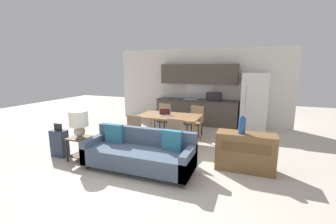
{
  "coord_description": "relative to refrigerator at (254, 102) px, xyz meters",
  "views": [
    {
      "loc": [
        1.88,
        -3.55,
        2.01
      ],
      "look_at": [
        -0.05,
        1.5,
        0.95
      ],
      "focal_mm": 24.0,
      "sensor_mm": 36.0,
      "label": 1
    }
  ],
  "objects": [
    {
      "name": "couch",
      "position": [
        -2.08,
        -4.01,
        -0.6
      ],
      "size": [
        2.2,
        0.8,
        0.84
      ],
      "color": "#3D2D1E",
      "rests_on": "ground_plane"
    },
    {
      "name": "dining_chair_near_left",
      "position": [
        -2.69,
        -3.01,
        -0.44
      ],
      "size": [
        0.46,
        0.46,
        0.89
      ],
      "rotation": [
        0.0,
        0.0,
        3.03
      ],
      "color": "#997A56",
      "rests_on": "ground_plane"
    },
    {
      "name": "dining_chair_far_left",
      "position": [
        -2.67,
        -1.33,
        -0.44
      ],
      "size": [
        0.46,
        0.46,
        0.89
      ],
      "rotation": [
        0.0,
        0.0,
        -0.1
      ],
      "color": "#997A56",
      "rests_on": "ground_plane"
    },
    {
      "name": "refrigerator",
      "position": [
        0.0,
        0.0,
        0.0
      ],
      "size": [
        0.81,
        0.7,
        1.86
      ],
      "color": "white",
      "rests_on": "ground_plane"
    },
    {
      "name": "dining_table",
      "position": [
        -2.15,
        -2.17,
        -0.25
      ],
      "size": [
        1.68,
        0.98,
        0.74
      ],
      "color": "olive",
      "rests_on": "ground_plane"
    },
    {
      "name": "laptop",
      "position": [
        -2.25,
        -2.25,
        -0.14
      ],
      "size": [
        0.4,
        0.36,
        0.2
      ],
      "rotation": [
        0.0,
        0.0,
        0.42
      ],
      "color": "#B7BABC",
      "rests_on": "dining_table"
    },
    {
      "name": "dining_chair_far_right",
      "position": [
        -1.6,
        -1.36,
        -0.44
      ],
      "size": [
        0.46,
        0.46,
        0.89
      ],
      "rotation": [
        0.0,
        0.0,
        -0.1
      ],
      "color": "#997A56",
      "rests_on": "ground_plane"
    },
    {
      "name": "kitchen_counter",
      "position": [
        -1.9,
        0.08,
        -0.09
      ],
      "size": [
        2.92,
        0.65,
        2.15
      ],
      "color": "#4C443D",
      "rests_on": "ground_plane"
    },
    {
      "name": "dining_chair_near_right",
      "position": [
        -1.62,
        -3.03,
        -0.44
      ],
      "size": [
        0.48,
        0.48,
        0.89
      ],
      "rotation": [
        0.0,
        0.0,
        2.99
      ],
      "color": "#997A56",
      "rests_on": "ground_plane"
    },
    {
      "name": "ground_plane",
      "position": [
        -1.91,
        -4.25,
        -0.93
      ],
      "size": [
        20.0,
        20.0,
        0.0
      ],
      "primitive_type": "plane",
      "color": "beige"
    },
    {
      "name": "vase",
      "position": [
        -0.2,
        -3.36,
        -0.01
      ],
      "size": [
        0.13,
        0.13,
        0.35
      ],
      "color": "#234C84",
      "rests_on": "credenza"
    },
    {
      "name": "credenza",
      "position": [
        -0.11,
        -3.32,
        -0.55
      ],
      "size": [
        1.13,
        0.44,
        0.76
      ],
      "color": "brown",
      "rests_on": "ground_plane"
    },
    {
      "name": "wall_back",
      "position": [
        -1.91,
        0.38,
        0.42
      ],
      "size": [
        6.4,
        0.07,
        2.7
      ],
      "color": "silver",
      "rests_on": "ground_plane"
    },
    {
      "name": "suitcase",
      "position": [
        -4.13,
        -4.08,
        -0.62
      ],
      "size": [
        0.37,
        0.22,
        0.78
      ],
      "color": "#2D384C",
      "rests_on": "ground_plane"
    },
    {
      "name": "side_table",
      "position": [
        -3.53,
        -4.09,
        -0.58
      ],
      "size": [
        0.42,
        0.42,
        0.53
      ],
      "color": "brown",
      "rests_on": "ground_plane"
    },
    {
      "name": "table_lamp",
      "position": [
        -3.5,
        -4.1,
        -0.04
      ],
      "size": [
        0.39,
        0.39,
        0.59
      ],
      "color": "#B2A893",
      "rests_on": "side_table"
    }
  ]
}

